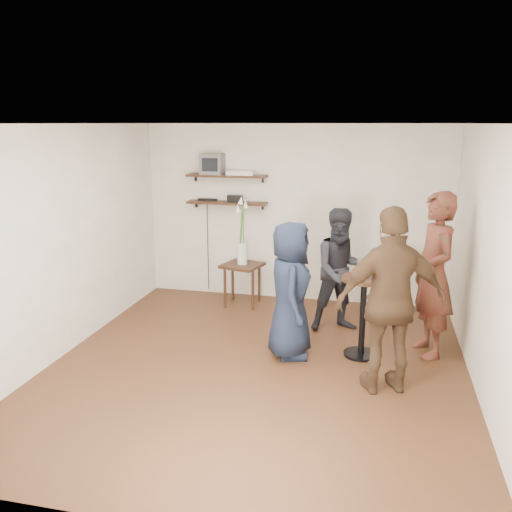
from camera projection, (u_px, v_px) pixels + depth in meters
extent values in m
cube|color=#3F2314|center=(257.00, 369.00, 5.94)|extent=(4.50, 5.00, 0.04)
cube|color=white|center=(257.00, 121.00, 5.31)|extent=(4.50, 5.00, 0.04)
cube|color=white|center=(295.00, 214.00, 8.01)|extent=(4.50, 0.04, 2.60)
cube|color=white|center=(163.00, 348.00, 3.24)|extent=(4.50, 0.04, 2.60)
cube|color=white|center=(61.00, 242.00, 6.12)|extent=(0.04, 5.00, 2.60)
cube|color=white|center=(490.00, 265.00, 5.13)|extent=(0.04, 5.00, 2.60)
cube|color=black|center=(227.00, 176.00, 7.96)|extent=(1.20, 0.25, 0.04)
cube|color=black|center=(227.00, 203.00, 8.05)|extent=(1.20, 0.25, 0.04)
cube|color=#59595B|center=(213.00, 164.00, 7.96)|extent=(0.32, 0.30, 0.30)
cube|color=silver|center=(241.00, 173.00, 7.90)|extent=(0.40, 0.24, 0.06)
cube|color=black|center=(235.00, 199.00, 8.01)|extent=(0.22, 0.10, 0.10)
cube|color=black|center=(208.00, 199.00, 8.16)|extent=(0.30, 0.05, 0.03)
cube|color=black|center=(242.00, 265.00, 7.85)|extent=(0.63, 0.63, 0.04)
cylinder|color=black|center=(225.00, 289.00, 7.78)|extent=(0.04, 0.04, 0.58)
cylinder|color=black|center=(253.00, 291.00, 7.69)|extent=(0.04, 0.04, 0.58)
cylinder|color=black|center=(233.00, 281.00, 8.17)|extent=(0.04, 0.04, 0.58)
cylinder|color=black|center=(259.00, 283.00, 8.08)|extent=(0.04, 0.04, 0.58)
cylinder|color=silver|center=(242.00, 254.00, 7.81)|extent=(0.14, 0.14, 0.31)
cylinder|color=#2F691E|center=(241.00, 232.00, 7.74)|extent=(0.01, 0.07, 0.57)
cone|color=white|center=(238.00, 208.00, 7.66)|extent=(0.07, 0.09, 0.12)
cylinder|color=#2F691E|center=(243.00, 230.00, 7.73)|extent=(0.03, 0.06, 0.63)
cone|color=white|center=(245.00, 204.00, 7.66)|extent=(0.11, 0.13, 0.13)
cylinder|color=#2F691E|center=(242.00, 228.00, 7.71)|extent=(0.10, 0.09, 0.68)
cone|color=white|center=(241.00, 200.00, 7.58)|extent=(0.13, 0.13, 0.13)
cylinder|color=black|center=(365.00, 279.00, 6.02)|extent=(0.51, 0.51, 0.04)
cylinder|color=black|center=(363.00, 317.00, 6.13)|extent=(0.07, 0.07, 0.87)
cylinder|color=black|center=(361.00, 354.00, 6.24)|extent=(0.40, 0.40, 0.03)
cylinder|color=silver|center=(360.00, 277.00, 6.01)|extent=(0.06, 0.06, 0.00)
cylinder|color=silver|center=(360.00, 273.00, 6.00)|extent=(0.01, 0.01, 0.09)
cylinder|color=silver|center=(360.00, 264.00, 5.98)|extent=(0.07, 0.07, 0.12)
cylinder|color=#EFB862|center=(360.00, 266.00, 5.98)|extent=(0.07, 0.07, 0.06)
cylinder|color=silver|center=(369.00, 278.00, 5.97)|extent=(0.06, 0.06, 0.00)
cylinder|color=silver|center=(370.00, 274.00, 5.96)|extent=(0.01, 0.01, 0.09)
cylinder|color=silver|center=(370.00, 266.00, 5.93)|extent=(0.07, 0.07, 0.11)
cylinder|color=#EFB862|center=(370.00, 268.00, 5.94)|extent=(0.06, 0.06, 0.06)
cylinder|color=silver|center=(364.00, 275.00, 6.08)|extent=(0.06, 0.06, 0.00)
cylinder|color=silver|center=(364.00, 271.00, 6.07)|extent=(0.01, 0.01, 0.09)
cylinder|color=silver|center=(364.00, 263.00, 6.05)|extent=(0.07, 0.07, 0.11)
cylinder|color=#EFB862|center=(364.00, 265.00, 6.05)|extent=(0.06, 0.06, 0.06)
cylinder|color=silver|center=(367.00, 276.00, 6.04)|extent=(0.07, 0.07, 0.00)
cylinder|color=silver|center=(367.00, 272.00, 6.03)|extent=(0.01, 0.01, 0.10)
cylinder|color=silver|center=(368.00, 262.00, 6.00)|extent=(0.07, 0.07, 0.12)
cylinder|color=#EFB862|center=(368.00, 265.00, 6.01)|extent=(0.07, 0.07, 0.07)
imported|color=#B0142B|center=(433.00, 275.00, 6.08)|extent=(0.64, 0.79, 1.89)
imported|color=black|center=(342.00, 270.00, 6.85)|extent=(0.94, 0.84, 1.58)
imported|color=#161D31|center=(290.00, 290.00, 6.07)|extent=(0.64, 0.85, 1.56)
imported|color=#49311F|center=(391.00, 301.00, 5.23)|extent=(1.18, 0.80, 1.86)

